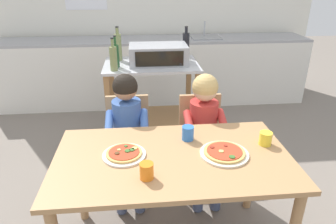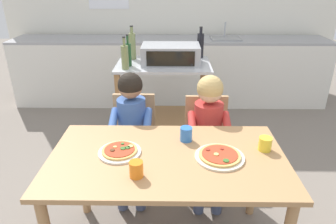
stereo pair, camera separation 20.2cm
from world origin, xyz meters
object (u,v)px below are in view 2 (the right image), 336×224
object	(u,v)px
pizza_plate_cream	(220,156)
drinking_cup_orange	(136,169)
bottle_clear_vinegar	(125,57)
child_in_red_shirt	(209,125)
drinking_cup_blue	(186,134)
dining_table	(167,170)
child_in_blue_striped_shirt	(131,123)
dining_chair_right	(206,139)
kitchen_island_cart	(164,92)
toaster_oven	(171,54)
bottle_brown_beer	(200,45)
pizza_plate_white	(120,151)
dining_chair_left	(134,137)
bottle_squat_spirits	(128,54)
bottle_dark_olive_oil	(132,45)
drinking_cup_yellow	(265,144)

from	to	relation	value
pizza_plate_cream	drinking_cup_orange	world-z (taller)	drinking_cup_orange
bottle_clear_vinegar	child_in_red_shirt	world-z (taller)	bottle_clear_vinegar
bottle_clear_vinegar	pizza_plate_cream	bearing A→B (deg)	-59.63
drinking_cup_blue	drinking_cup_orange	bearing A→B (deg)	-125.83
dining_table	drinking_cup_orange	size ratio (longest dim) A/B	15.53
child_in_blue_striped_shirt	dining_chair_right	bearing A→B (deg)	8.39
kitchen_island_cart	child_in_blue_striped_shirt	world-z (taller)	child_in_blue_striped_shirt
pizza_plate_cream	drinking_cup_orange	distance (m)	0.50
toaster_oven	bottle_brown_beer	world-z (taller)	bottle_brown_beer
kitchen_island_cart	toaster_oven	xyz separation A→B (m)	(0.07, -0.01, 0.40)
child_in_red_shirt	drinking_cup_blue	bearing A→B (deg)	-119.05
pizza_plate_white	dining_chair_right	bearing A→B (deg)	46.06
dining_chair_right	child_in_blue_striped_shirt	bearing A→B (deg)	-171.61
child_in_red_shirt	drinking_cup_blue	size ratio (longest dim) A/B	11.01
dining_chair_left	bottle_clear_vinegar	bearing A→B (deg)	102.81
bottle_clear_vinegar	dining_chair_right	xyz separation A→B (m)	(0.71, -0.55, -0.54)
dining_chair_left	child_in_blue_striped_shirt	distance (m)	0.22
dining_table	child_in_red_shirt	xyz separation A→B (m)	(0.31, 0.53, 0.04)
dining_table	child_in_blue_striped_shirt	distance (m)	0.63
bottle_clear_vinegar	child_in_red_shirt	bearing A→B (deg)	-43.39
bottle_brown_beer	drinking_cup_orange	world-z (taller)	bottle_brown_beer
child_in_red_shirt	pizza_plate_cream	size ratio (longest dim) A/B	3.51
toaster_oven	dining_chair_left	bearing A→B (deg)	-112.65
dining_chair_left	pizza_plate_cream	bearing A→B (deg)	-49.48
kitchen_island_cart	toaster_oven	distance (m)	0.40
bottle_clear_vinegar	dining_chair_right	world-z (taller)	bottle_clear_vinegar
bottle_brown_beer	drinking_cup_blue	size ratio (longest dim) A/B	3.40
bottle_clear_vinegar	child_in_red_shirt	distance (m)	1.04
bottle_squat_spirits	pizza_plate_white	size ratio (longest dim) A/B	1.15
dining_table	pizza_plate_white	xyz separation A→B (m)	(-0.29, 0.03, 0.11)
dining_table	drinking_cup_blue	world-z (taller)	drinking_cup_blue
toaster_oven	dining_table	world-z (taller)	toaster_oven
toaster_oven	bottle_squat_spirits	xyz separation A→B (m)	(-0.40, -0.09, 0.02)
bottle_dark_olive_oil	dining_chair_right	xyz separation A→B (m)	(0.69, -0.92, -0.56)
drinking_cup_orange	kitchen_island_cart	bearing A→B (deg)	86.35
drinking_cup_blue	drinking_cup_yellow	distance (m)	0.49
dining_chair_left	bottle_squat_spirits	bearing A→B (deg)	99.25
dining_table	bottle_clear_vinegar	bearing A→B (deg)	108.67
pizza_plate_cream	child_in_blue_striped_shirt	bearing A→B (deg)	135.97
bottle_dark_olive_oil	drinking_cup_yellow	bearing A→B (deg)	-56.73
bottle_dark_olive_oil	toaster_oven	bearing A→B (deg)	-23.04
child_in_red_shirt	drinking_cup_yellow	distance (m)	0.54
bottle_squat_spirits	drinking_cup_yellow	size ratio (longest dim) A/B	3.48
pizza_plate_white	drinking_cup_orange	size ratio (longest dim) A/B	2.86
bottle_dark_olive_oil	drinking_cup_orange	xyz separation A→B (m)	(0.22, -1.76, -0.27)
bottle_brown_beer	drinking_cup_blue	world-z (taller)	bottle_brown_beer
toaster_oven	bottle_clear_vinegar	world-z (taller)	bottle_clear_vinegar
bottle_dark_olive_oil	child_in_red_shirt	distance (m)	1.30
toaster_oven	dining_chair_right	xyz separation A→B (m)	(0.30, -0.75, -0.52)
bottle_clear_vinegar	pizza_plate_cream	xyz separation A→B (m)	(0.71, -1.22, -0.28)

